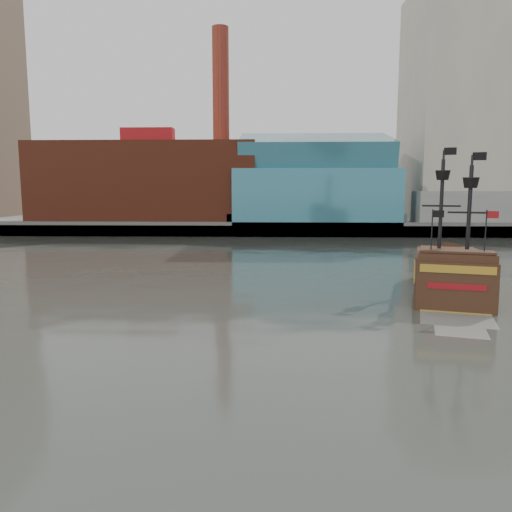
{
  "coord_description": "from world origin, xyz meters",
  "views": [
    {
      "loc": [
        2.45,
        -25.52,
        8.66
      ],
      "look_at": [
        1.22,
        8.33,
        4.0
      ],
      "focal_mm": 35.0,
      "sensor_mm": 36.0,
      "label": 1
    }
  ],
  "objects": [
    {
      "name": "ground",
      "position": [
        0.0,
        0.0,
        0.0
      ],
      "size": [
        400.0,
        400.0,
        0.0
      ],
      "primitive_type": "plane",
      "color": "#2D2F2A",
      "rests_on": "ground"
    },
    {
      "name": "promenade_far",
      "position": [
        0.0,
        92.0,
        1.0
      ],
      "size": [
        220.0,
        60.0,
        2.0
      ],
      "primitive_type": "cube",
      "color": "slate",
      "rests_on": "ground"
    },
    {
      "name": "seawall",
      "position": [
        0.0,
        62.5,
        1.3
      ],
      "size": [
        220.0,
        1.0,
        2.6
      ],
      "primitive_type": "cube",
      "color": "#4C4C49",
      "rests_on": "ground"
    },
    {
      "name": "skyline",
      "position": [
        5.21,
        84.56,
        24.55
      ],
      "size": [
        149.0,
        45.0,
        62.0
      ],
      "color": "brown",
      "rests_on": "promenade_far"
    },
    {
      "name": "pirate_ship",
      "position": [
        16.85,
        15.1,
        1.16
      ],
      "size": [
        9.51,
        17.87,
        12.83
      ],
      "rotation": [
        0.0,
        0.0,
        -0.27
      ],
      "color": "black",
      "rests_on": "ground"
    }
  ]
}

